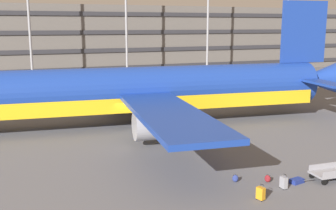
% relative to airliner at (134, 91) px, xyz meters
% --- Properties ---
extents(ground_plane, '(600.00, 600.00, 0.00)m').
position_rel_airliner_xyz_m(ground_plane, '(-0.97, -1.57, -3.14)').
color(ground_plane, '#5B5B60').
extents(terminal_structure, '(136.47, 15.40, 12.45)m').
position_rel_airliner_xyz_m(terminal_structure, '(-0.97, 43.09, 3.08)').
color(terminal_structure, '#605B56').
rests_on(terminal_structure, ground_plane).
extents(airliner, '(42.79, 34.64, 11.33)m').
position_rel_airliner_xyz_m(airliner, '(0.00, 0.00, 0.00)').
color(airliner, navy).
rests_on(airliner, ground_plane).
extents(light_mast_center_left, '(1.80, 0.50, 19.02)m').
position_rel_airliner_xyz_m(light_mast_center_left, '(-7.10, 28.55, 8.01)').
color(light_mast_center_left, gray).
rests_on(light_mast_center_left, ground_plane).
extents(light_mast_center_right, '(1.80, 0.50, 20.20)m').
position_rel_airliner_xyz_m(light_mast_center_right, '(7.47, 28.55, 8.62)').
color(light_mast_center_right, gray).
rests_on(light_mast_center_right, ground_plane).
extents(light_mast_right, '(1.80, 0.50, 22.80)m').
position_rel_airliner_xyz_m(light_mast_right, '(21.87, 28.55, 9.96)').
color(light_mast_right, gray).
rests_on(light_mast_right, ground_plane).
extents(suitcase_teal, '(0.89, 0.62, 0.25)m').
position_rel_airliner_xyz_m(suitcase_teal, '(4.71, -16.72, -3.02)').
color(suitcase_teal, navy).
rests_on(suitcase_teal, ground_plane).
extents(suitcase_scuffed, '(0.39, 0.48, 0.84)m').
position_rel_airliner_xyz_m(suitcase_scuffed, '(1.41, -17.92, -2.77)').
color(suitcase_scuffed, orange).
rests_on(suitcase_scuffed, ground_plane).
extents(suitcase_large, '(0.27, 0.43, 0.83)m').
position_rel_airliner_xyz_m(suitcase_large, '(3.47, -17.12, -2.77)').
color(suitcase_large, gray).
rests_on(suitcase_large, ground_plane).
extents(backpack_upright, '(0.37, 0.40, 0.49)m').
position_rel_airliner_xyz_m(backpack_upright, '(3.19, -16.00, -2.93)').
color(backpack_upright, maroon).
rests_on(backpack_upright, ground_plane).
extents(backpack_small, '(0.40, 0.34, 0.48)m').
position_rel_airliner_xyz_m(backpack_small, '(1.47, -15.28, -2.93)').
color(backpack_small, navy).
rests_on(backpack_small, ground_plane).
extents(baggage_cart, '(3.33, 1.45, 0.82)m').
position_rel_airliner_xyz_m(baggage_cart, '(7.04, -17.06, -2.72)').
color(baggage_cart, gray).
rests_on(baggage_cart, ground_plane).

